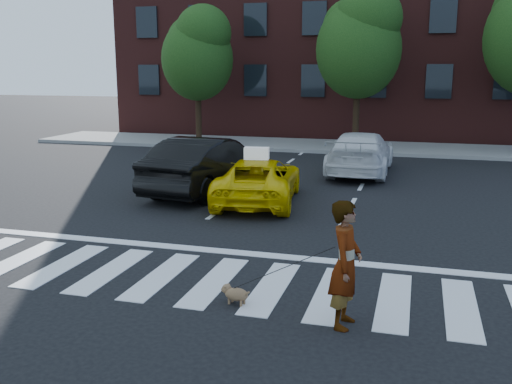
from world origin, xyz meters
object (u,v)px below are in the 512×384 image
tree_mid (360,39)px  taxi (259,180)px  dog (234,293)px  white_suv (361,153)px  black_sedan (207,164)px  tree_left (198,50)px  woman (346,264)px

tree_mid → taxi: bearing=-97.5°
taxi → dog: taxi is taller
tree_mid → white_suv: tree_mid is taller
black_sedan → dog: (3.36, -7.66, -0.65)m
tree_left → woman: 20.66m
white_suv → dog: 12.02m
dog → black_sedan: bearing=128.3°
tree_mid → woman: (1.82, -18.10, -3.94)m
tree_left → tree_mid: 7.51m
taxi → dog: (1.52, -6.80, -0.43)m
tree_mid → black_sedan: (-3.27, -10.15, -4.03)m
black_sedan → woman: size_ratio=2.73×
tree_mid → woman: tree_mid is taller
tree_left → dog: size_ratio=12.60×
white_suv → woman: size_ratio=2.74×
woman → dog: size_ratio=3.54×
tree_left → taxi: size_ratio=1.49×
dog → tree_left: bearing=127.7°
taxi → woman: 7.81m
taxi → black_sedan: black_sedan is taller
dog → taxi: bearing=117.2°
tree_mid → white_suv: 7.17m
white_suv → dog: size_ratio=9.70×
tree_mid → black_sedan: 11.40m
tree_mid → taxi: size_ratio=1.62×
tree_left → white_suv: size_ratio=1.30×
taxi → woman: size_ratio=2.39×
black_sedan → dog: size_ratio=9.66×
black_sedan → tree_left: bearing=-59.7°
black_sedan → dog: 8.38m
tree_left → woman: tree_left is taller
black_sedan → tree_mid: bearing=-100.2°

